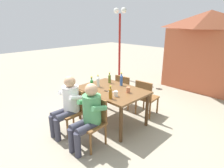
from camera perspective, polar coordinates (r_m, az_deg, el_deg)
ground_plane at (r=4.36m, az=-0.00°, el=-11.28°), size 24.00×24.00×0.00m
dining_table at (r=4.07m, az=-0.00°, el=-2.93°), size 1.44×0.98×0.78m
chair_near_left at (r=3.92m, az=-11.67°, el=-7.28°), size 0.44×0.44×0.87m
chair_near_right at (r=3.45m, az=-5.63°, el=-10.65°), size 0.48×0.48×0.87m
chair_far_left at (r=4.88m, az=3.90°, el=-1.66°), size 0.47×0.47×0.87m
chair_far_right at (r=4.52m, az=10.12°, el=-3.62°), size 0.48×0.48×0.87m
person_in_white_shirt at (r=3.80m, az=-13.21°, el=-5.48°), size 0.47×0.62×1.18m
person_in_plaid_shirt at (r=3.31m, az=-7.10°, el=-8.79°), size 0.47×0.62×1.18m
bottle_amber at (r=3.53m, az=-0.47°, el=-2.76°), size 0.06×0.06×0.25m
bottle_olive at (r=4.43m, az=-0.75°, el=1.72°), size 0.06×0.06×0.25m
bottle_clear at (r=4.18m, az=-4.21°, el=0.73°), size 0.06×0.06×0.27m
bottle_green at (r=3.91m, az=-6.13°, el=-0.28°), size 0.06×0.06×0.32m
bottle_blue at (r=4.24m, az=2.83°, el=1.23°), size 0.06×0.06×0.30m
cup_white at (r=3.65m, az=1.14°, el=-2.96°), size 0.08×0.08×0.10m
cup_terracotta at (r=3.84m, az=4.90°, el=-1.80°), size 0.08×0.08×0.12m
table_knife at (r=3.90m, az=-0.91°, el=-2.27°), size 0.23×0.12×0.01m
backpack_by_near_side at (r=5.19m, az=-6.73°, el=-4.03°), size 0.32×0.22×0.40m
brick_kiosk at (r=6.98m, az=26.45°, el=9.57°), size 2.49×1.75×2.50m
lamp_post at (r=7.30m, az=2.36°, el=16.22°), size 0.56×0.20×2.63m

